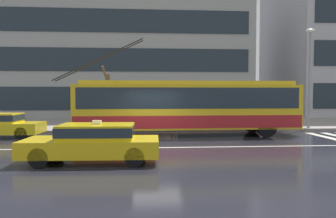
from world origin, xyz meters
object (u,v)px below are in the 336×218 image
object	(u,v)px
pedestrian_approaching_curb	(173,111)
street_tree_bare	(108,97)
taxi_oncoming_near	(94,141)
bus_shelter	(148,98)
trolleybus	(187,106)
pedestrian_at_shelter	(205,102)
street_lamp	(310,69)

from	to	relation	value
pedestrian_approaching_curb	street_tree_bare	bearing A→B (deg)	173.57
taxi_oncoming_near	bus_shelter	bearing A→B (deg)	79.50
trolleybus	pedestrian_at_shelter	xyz separation A→B (m)	(1.76, 4.10, 0.10)
trolleybus	street_lamp	bearing A→B (deg)	14.35
pedestrian_at_shelter	street_tree_bare	size ratio (longest dim) A/B	0.51
pedestrian_approaching_curb	street_tree_bare	xyz separation A→B (m)	(-4.43, 0.50, 0.94)
taxi_oncoming_near	bus_shelter	size ratio (longest dim) A/B	1.17
pedestrian_approaching_curb	street_lamp	size ratio (longest dim) A/B	0.27
trolleybus	pedestrian_at_shelter	distance (m)	4.46
trolleybus	street_lamp	world-z (taller)	street_lamp
street_lamp	bus_shelter	bearing A→B (deg)	169.65
taxi_oncoming_near	street_tree_bare	distance (m)	11.78
taxi_oncoming_near	pedestrian_approaching_curb	world-z (taller)	pedestrian_approaching_curb
trolleybus	bus_shelter	xyz separation A→B (m)	(-2.07, 3.86, 0.40)
bus_shelter	pedestrian_approaching_curb	xyz separation A→B (m)	(1.66, 0.56, -0.89)
trolleybus	street_tree_bare	xyz separation A→B (m)	(-4.84, 4.92, 0.45)
pedestrian_approaching_curb	bus_shelter	bearing A→B (deg)	-161.41
street_lamp	taxi_oncoming_near	bearing A→B (deg)	-143.76
pedestrian_at_shelter	street_lamp	size ratio (longest dim) A/B	0.33
taxi_oncoming_near	pedestrian_at_shelter	bearing A→B (deg)	61.88
street_tree_bare	trolleybus	bearing A→B (deg)	-45.49
trolleybus	bus_shelter	bearing A→B (deg)	118.17
taxi_oncoming_near	pedestrian_at_shelter	xyz separation A→B (m)	(5.80, 10.85, 1.03)
trolleybus	street_lamp	distance (m)	8.50
taxi_oncoming_near	trolleybus	bearing A→B (deg)	59.13
trolleybus	pedestrian_at_shelter	world-z (taller)	trolleybus
trolleybus	pedestrian_approaching_curb	distance (m)	4.47
bus_shelter	street_tree_bare	xyz separation A→B (m)	(-2.77, 1.06, 0.05)
taxi_oncoming_near	street_lamp	world-z (taller)	street_lamp
pedestrian_approaching_curb	street_lamp	bearing A→B (deg)	-15.95
trolleybus	pedestrian_approaching_curb	size ratio (longest dim) A/B	7.76
taxi_oncoming_near	pedestrian_at_shelter	world-z (taller)	pedestrian_at_shelter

